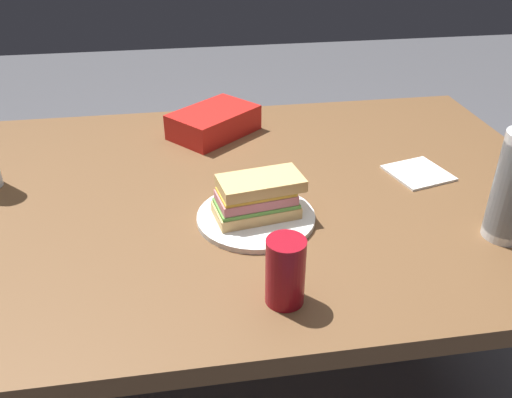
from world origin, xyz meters
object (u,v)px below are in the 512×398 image
paper_plate (256,217)px  chip_bag (214,122)px  sandwich (257,197)px  soda_can_red (285,271)px  dining_table (255,221)px

paper_plate → chip_bag: (-0.05, 0.45, 0.03)m
paper_plate → chip_bag: bearing=95.9°
sandwich → chip_bag: sandwich is taller
sandwich → soda_can_red: soda_can_red is taller
soda_can_red → dining_table: bearing=88.5°
sandwich → chip_bag: size_ratio=0.84×
soda_can_red → chip_bag: 0.71m
sandwich → soda_can_red: 0.26m
paper_plate → soda_can_red: soda_can_red is taller
sandwich → dining_table: bearing=83.4°
paper_plate → chip_bag: 0.46m
paper_plate → sandwich: size_ratio=1.28×
dining_table → sandwich: size_ratio=7.50×
dining_table → paper_plate: size_ratio=5.88×
soda_can_red → chip_bag: soda_can_red is taller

